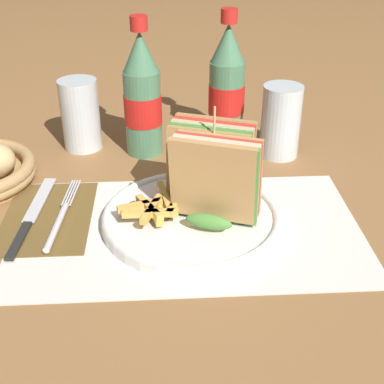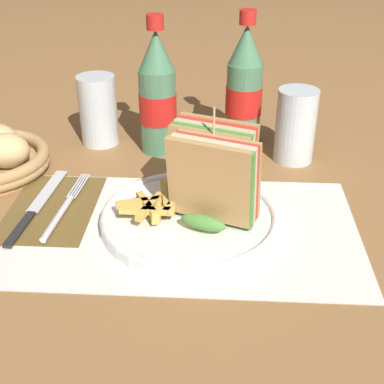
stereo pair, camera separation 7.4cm
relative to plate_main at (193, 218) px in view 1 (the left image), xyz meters
name	(u,v)px [view 1 (the left image)]	position (x,y,z in m)	size (l,w,h in m)	color
ground_plane	(193,233)	(0.00, -0.02, -0.01)	(4.00, 4.00, 0.00)	olive
placemat	(187,229)	(-0.01, -0.01, -0.01)	(0.47, 0.28, 0.00)	silver
plate_main	(193,218)	(0.00, 0.00, 0.00)	(0.25, 0.25, 0.02)	white
club_sandwich	(213,172)	(0.03, 0.01, 0.06)	(0.13, 0.14, 0.15)	tan
fries_pile	(154,207)	(-0.05, 0.00, 0.02)	(0.09, 0.10, 0.02)	gold
napkin	(48,216)	(-0.20, 0.03, -0.01)	(0.12, 0.19, 0.00)	brown
fork	(60,219)	(-0.18, 0.01, 0.00)	(0.03, 0.18, 0.01)	silver
knife	(32,215)	(-0.23, 0.03, 0.00)	(0.03, 0.21, 0.00)	black
coke_bottle_near	(142,97)	(-0.07, 0.24, 0.09)	(0.06, 0.06, 0.23)	#4C7F5B
coke_bottle_far	(227,87)	(0.08, 0.28, 0.09)	(0.06, 0.06, 0.23)	#4C7F5B
glass_near	(281,121)	(0.16, 0.21, 0.05)	(0.07, 0.07, 0.12)	silver
glass_far	(81,119)	(-0.18, 0.26, 0.04)	(0.07, 0.07, 0.12)	silver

